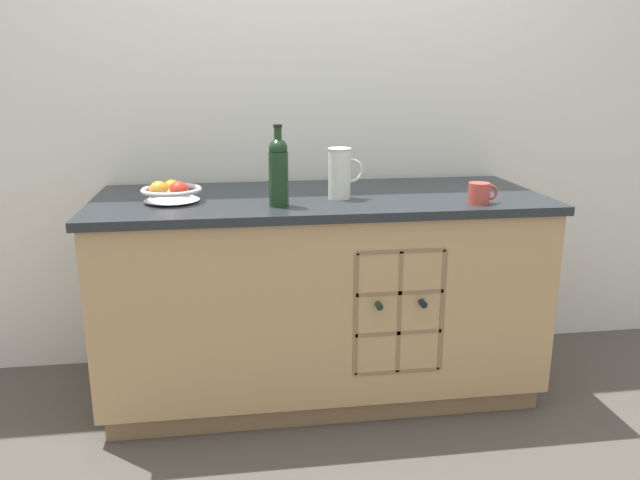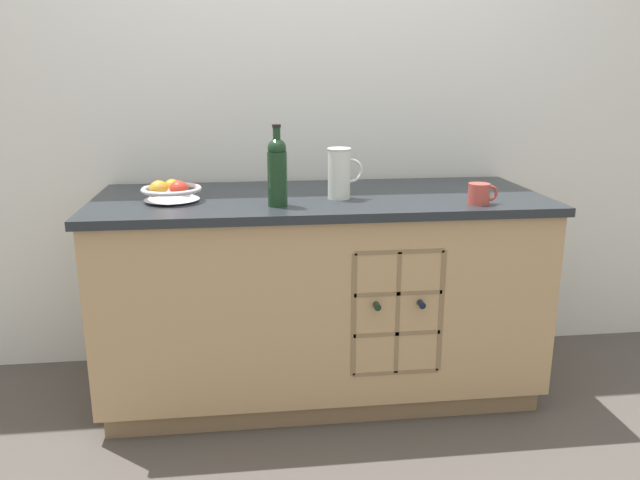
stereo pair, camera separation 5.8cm
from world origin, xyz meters
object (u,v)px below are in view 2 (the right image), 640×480
object	(u,v)px
fruit_bowl	(171,191)
white_pitcher	(340,172)
ceramic_mug	(480,194)
standing_wine_bottle	(277,170)

from	to	relation	value
fruit_bowl	white_pitcher	xyz separation A→B (m)	(0.68, -0.02, 0.07)
fruit_bowl	ceramic_mug	world-z (taller)	fruit_bowl
fruit_bowl	standing_wine_bottle	xyz separation A→B (m)	(0.42, -0.14, 0.10)
ceramic_mug	fruit_bowl	bearing A→B (deg)	170.50
standing_wine_bottle	white_pitcher	bearing A→B (deg)	23.76
fruit_bowl	ceramic_mug	distance (m)	1.22
ceramic_mug	standing_wine_bottle	distance (m)	0.80
white_pitcher	fruit_bowl	bearing A→B (deg)	177.89
white_pitcher	ceramic_mug	size ratio (longest dim) A/B	1.75
ceramic_mug	standing_wine_bottle	xyz separation A→B (m)	(-0.79, 0.06, 0.10)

